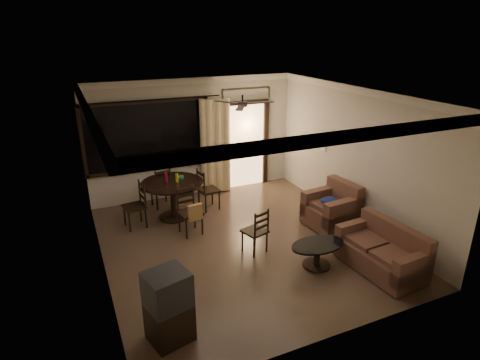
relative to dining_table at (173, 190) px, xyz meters
name	(u,v)px	position (x,y,z in m)	size (l,w,h in m)	color
ground	(242,243)	(0.88, -1.62, -0.64)	(5.50, 5.50, 0.00)	#7F6651
room_shell	(234,126)	(1.47, 0.16, 1.19)	(5.50, 6.70, 5.50)	beige
dining_table	(173,190)	(0.00, 0.00, 0.00)	(1.31, 1.31, 1.03)	black
dining_chair_west	(136,214)	(-0.83, -0.11, -0.36)	(0.47, 0.47, 0.95)	black
dining_chair_east	(208,197)	(0.83, 0.11, -0.36)	(0.47, 0.47, 0.95)	black
dining_chair_south	(191,219)	(0.11, -0.85, -0.34)	(0.47, 0.52, 0.95)	black
dining_chair_north	(162,195)	(-0.10, 0.67, -0.36)	(0.47, 0.47, 0.95)	black
tv_cabinet	(169,307)	(-1.02, -3.52, -0.14)	(0.62, 0.58, 1.00)	black
sofa	(383,252)	(2.68, -3.37, -0.33)	(0.87, 1.51, 0.78)	#4A2E22
armchair	(333,209)	(2.88, -1.71, -0.27)	(0.97, 0.97, 0.90)	#4A2E22
coffee_table	(317,251)	(1.72, -2.85, -0.36)	(0.97, 0.58, 0.43)	black
side_chair	(255,239)	(0.96, -2.00, -0.38)	(0.48, 0.48, 0.88)	black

